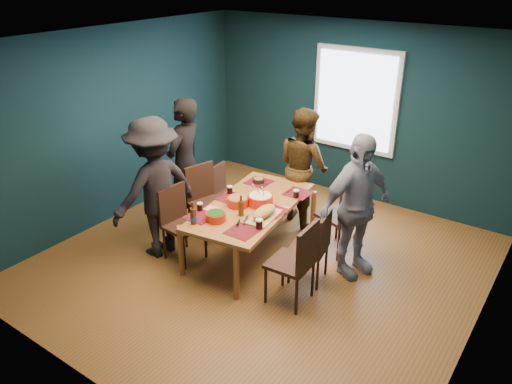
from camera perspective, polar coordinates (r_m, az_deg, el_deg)
room at (r=5.94m, az=2.21°, el=4.31°), size 5.01×5.01×2.71m
dining_table at (r=6.21m, az=-0.54°, el=-1.99°), size 1.19×1.99×0.71m
chair_left_far at (r=7.14m, az=-3.73°, el=0.34°), size 0.42×0.42×0.84m
chair_left_mid at (r=6.78m, az=-5.92°, el=-0.37°), size 0.55×0.55×0.99m
chair_left_near at (r=6.30m, az=-8.84°, el=-2.89°), size 0.46×0.46×0.95m
chair_right_far at (r=6.37m, az=10.18°, el=-2.20°), size 0.57×0.57×1.02m
chair_right_mid at (r=5.80m, az=6.88°, el=-5.71°), size 0.48×0.48×0.90m
chair_right_near at (r=5.39m, az=4.82°, el=-7.53°), size 0.47×0.47×0.99m
person_far_left at (r=6.92m, az=-8.13°, el=3.21°), size 0.55×0.74×1.84m
person_back at (r=7.04m, az=5.45°, el=2.97°), size 1.00×0.92×1.67m
person_right at (r=5.87m, az=11.36°, el=-1.64°), size 0.79×1.12×1.76m
person_near_left at (r=6.29m, az=-11.51°, el=0.45°), size 0.87×1.27×1.81m
bowl_salad at (r=6.14m, az=-2.07°, el=-1.05°), size 0.27×0.27×0.11m
bowl_dumpling at (r=6.15m, az=0.50°, el=-0.85°), size 0.32×0.32×0.29m
bowl_herbs at (r=5.81m, az=-4.60°, el=-2.78°), size 0.24×0.24×0.10m
cutting_board at (r=5.84m, az=0.92°, el=-2.41°), size 0.33×0.63×0.14m
small_bowl at (r=6.77m, az=0.31°, el=1.34°), size 0.16×0.16×0.07m
beer_bottle_a at (r=5.74m, az=-7.17°, el=-2.73°), size 0.08×0.08×0.28m
beer_bottle_b at (r=5.88m, az=-1.72°, el=-1.81°), size 0.07×0.07×0.26m
cola_glass_a at (r=6.05m, az=-6.42°, el=-1.64°), size 0.07×0.07×0.10m
cola_glass_b at (r=5.62m, az=0.38°, el=-3.62°), size 0.08×0.08×0.12m
cola_glass_c at (r=6.36m, az=4.62°, el=-0.16°), size 0.08×0.08×0.11m
cola_glass_d at (r=6.46m, az=-3.00°, el=0.30°), size 0.07×0.07×0.10m
napkin_a at (r=6.07m, az=2.98°, el=-1.98°), size 0.20×0.20×0.00m
napkin_b at (r=6.09m, az=-5.12°, el=-1.94°), size 0.18×0.18×0.00m
napkin_c at (r=5.52m, az=-1.92°, el=-4.95°), size 0.19×0.19×0.00m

